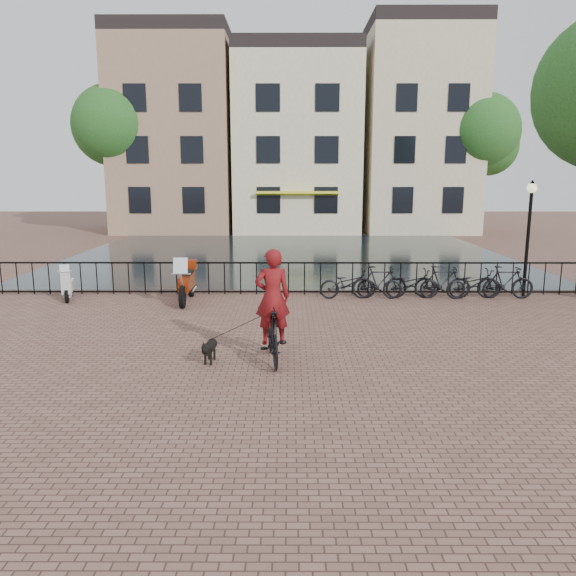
{
  "coord_description": "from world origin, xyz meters",
  "views": [
    {
      "loc": [
        0.04,
        -9.23,
        3.65
      ],
      "look_at": [
        0.0,
        3.0,
        1.2
      ],
      "focal_mm": 35.0,
      "sensor_mm": 36.0,
      "label": 1
    }
  ],
  "objects_px": {
    "lamp_post": "(529,219)",
    "scooter": "(68,280)",
    "cyclist": "(273,312)",
    "motorcycle": "(187,277)",
    "dog": "(210,350)"
  },
  "relations": [
    {
      "from": "cyclist",
      "to": "dog",
      "type": "bearing_deg",
      "value": -4.09
    },
    {
      "from": "cyclist",
      "to": "motorcycle",
      "type": "xyz_separation_m",
      "value": [
        -2.68,
        5.39,
        -0.27
      ]
    },
    {
      "from": "scooter",
      "to": "dog",
      "type": "bearing_deg",
      "value": -63.84
    },
    {
      "from": "dog",
      "to": "cyclist",
      "type": "bearing_deg",
      "value": 7.15
    },
    {
      "from": "lamp_post",
      "to": "scooter",
      "type": "height_order",
      "value": "lamp_post"
    },
    {
      "from": "dog",
      "to": "scooter",
      "type": "distance_m",
      "value": 7.71
    },
    {
      "from": "dog",
      "to": "scooter",
      "type": "xyz_separation_m",
      "value": [
        -5.06,
        5.81,
        0.33
      ]
    },
    {
      "from": "lamp_post",
      "to": "cyclist",
      "type": "bearing_deg",
      "value": -140.9
    },
    {
      "from": "lamp_post",
      "to": "motorcycle",
      "type": "distance_m",
      "value": 10.34
    },
    {
      "from": "lamp_post",
      "to": "cyclist",
      "type": "xyz_separation_m",
      "value": [
        -7.5,
        -6.1,
        -1.37
      ]
    },
    {
      "from": "cyclist",
      "to": "motorcycle",
      "type": "distance_m",
      "value": 6.03
    },
    {
      "from": "cyclist",
      "to": "scooter",
      "type": "height_order",
      "value": "cyclist"
    },
    {
      "from": "lamp_post",
      "to": "cyclist",
      "type": "distance_m",
      "value": 9.76
    },
    {
      "from": "lamp_post",
      "to": "scooter",
      "type": "bearing_deg",
      "value": -178.56
    },
    {
      "from": "dog",
      "to": "motorcycle",
      "type": "height_order",
      "value": "motorcycle"
    }
  ]
}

